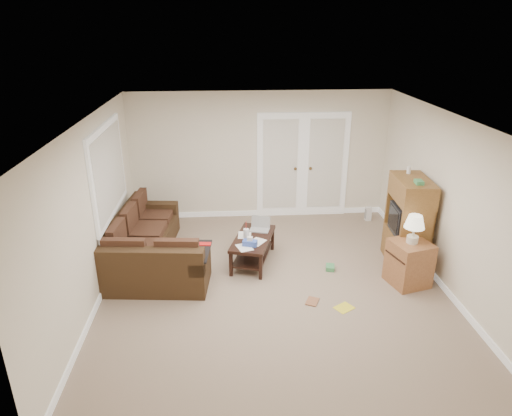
{
  "coord_description": "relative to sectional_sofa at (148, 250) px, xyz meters",
  "views": [
    {
      "loc": [
        -0.67,
        -5.83,
        3.66
      ],
      "look_at": [
        -0.23,
        0.44,
        1.1
      ],
      "focal_mm": 32.0,
      "sensor_mm": 36.0,
      "label": 1
    }
  ],
  "objects": [
    {
      "name": "floor",
      "position": [
        1.94,
        -0.76,
        -0.3
      ],
      "size": [
        5.5,
        5.5,
        0.0
      ],
      "primitive_type": "plane",
      "color": "gray",
      "rests_on": "ground"
    },
    {
      "name": "ceiling",
      "position": [
        1.94,
        -0.76,
        2.2
      ],
      "size": [
        5.0,
        5.5,
        0.02
      ],
      "primitive_type": "cube",
      "color": "silver",
      "rests_on": "wall_back"
    },
    {
      "name": "wall_left",
      "position": [
        -0.56,
        -0.76,
        0.95
      ],
      "size": [
        0.02,
        5.5,
        2.5
      ],
      "primitive_type": "cube",
      "color": "white",
      "rests_on": "floor"
    },
    {
      "name": "wall_right",
      "position": [
        4.44,
        -0.76,
        0.95
      ],
      "size": [
        0.02,
        5.5,
        2.5
      ],
      "primitive_type": "cube",
      "color": "white",
      "rests_on": "floor"
    },
    {
      "name": "wall_back",
      "position": [
        1.94,
        1.99,
        0.95
      ],
      "size": [
        5.0,
        0.02,
        2.5
      ],
      "primitive_type": "cube",
      "color": "white",
      "rests_on": "floor"
    },
    {
      "name": "wall_front",
      "position": [
        1.94,
        -3.51,
        0.95
      ],
      "size": [
        5.0,
        0.02,
        2.5
      ],
      "primitive_type": "cube",
      "color": "white",
      "rests_on": "floor"
    },
    {
      "name": "baseboards",
      "position": [
        1.94,
        -0.76,
        -0.25
      ],
      "size": [
        5.0,
        5.5,
        0.1
      ],
      "primitive_type": null,
      "color": "white",
      "rests_on": "floor"
    },
    {
      "name": "french_doors",
      "position": [
        2.79,
        1.96,
        0.74
      ],
      "size": [
        1.8,
        0.05,
        2.13
      ],
      "color": "white",
      "rests_on": "floor"
    },
    {
      "name": "window_left",
      "position": [
        -0.52,
        0.24,
        1.25
      ],
      "size": [
        0.05,
        1.92,
        1.42
      ],
      "color": "white",
      "rests_on": "wall_left"
    },
    {
      "name": "sectional_sofa",
      "position": [
        0.0,
        0.0,
        0.0
      ],
      "size": [
        1.7,
        2.58,
        0.75
      ],
      "rotation": [
        0.0,
        0.0,
        -0.09
      ],
      "color": "#3C2917",
      "rests_on": "floor"
    },
    {
      "name": "coffee_table",
      "position": [
        1.69,
        0.04,
        -0.05
      ],
      "size": [
        0.83,
        1.21,
        0.75
      ],
      "rotation": [
        0.0,
        0.0,
        -0.28
      ],
      "color": "black",
      "rests_on": "floor"
    },
    {
      "name": "tv_armoire",
      "position": [
        4.13,
        -0.17,
        0.44
      ],
      "size": [
        0.56,
        0.94,
        1.56
      ],
      "rotation": [
        0.0,
        0.0,
        -0.07
      ],
      "color": "brown",
      "rests_on": "floor"
    },
    {
      "name": "side_cabinet",
      "position": [
        3.96,
        -0.79,
        0.11
      ],
      "size": [
        0.65,
        0.65,
        1.11
      ],
      "rotation": [
        0.0,
        0.0,
        0.27
      ],
      "color": "#9D6239",
      "rests_on": "floor"
    },
    {
      "name": "space_heater",
      "position": [
        4.08,
        1.58,
        -0.16
      ],
      "size": [
        0.12,
        0.1,
        0.28
      ],
      "primitive_type": "cube",
      "rotation": [
        0.0,
        0.0,
        0.07
      ],
      "color": "white",
      "rests_on": "floor"
    },
    {
      "name": "floor_magazine",
      "position": [
        2.86,
        -1.37,
        -0.29
      ],
      "size": [
        0.32,
        0.3,
        0.01
      ],
      "primitive_type": "cube",
      "rotation": [
        0.0,
        0.0,
        0.56
      ],
      "color": "yellow",
      "rests_on": "floor"
    },
    {
      "name": "floor_greenbox",
      "position": [
        2.9,
        -0.31,
        -0.26
      ],
      "size": [
        0.17,
        0.2,
        0.07
      ],
      "primitive_type": "cube",
      "rotation": [
        0.0,
        0.0,
        -0.22
      ],
      "color": "#418F52",
      "rests_on": "floor"
    },
    {
      "name": "floor_book",
      "position": [
        2.37,
        -1.16,
        -0.29
      ],
      "size": [
        0.24,
        0.27,
        0.02
      ],
      "primitive_type": "imported",
      "rotation": [
        0.0,
        0.0,
        -0.44
      ],
      "color": "brown",
      "rests_on": "floor"
    }
  ]
}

